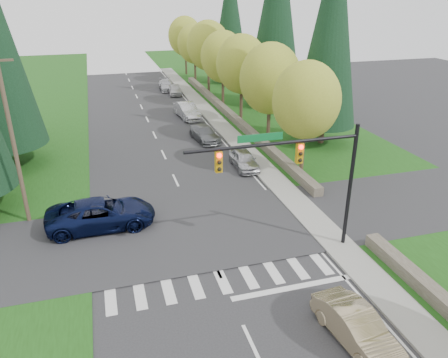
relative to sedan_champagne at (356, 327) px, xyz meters
name	(u,v)px	position (x,y,z in m)	size (l,w,h in m)	color
ground	(244,327)	(-3.96, 1.96, -0.71)	(120.00, 120.00, 0.00)	#28282B
grass_east	(310,144)	(9.04, 21.96, -0.68)	(14.00, 110.00, 0.06)	#1C4813
cross_street	(199,231)	(-3.96, 9.96, -0.71)	(120.00, 8.00, 0.10)	#28282B
sidewalk_east	(238,143)	(2.94, 23.96, -0.64)	(1.80, 80.00, 0.13)	gray
curb_east	(229,143)	(2.09, 23.96, -0.64)	(0.20, 80.00, 0.13)	gray
stone_wall_north	(231,115)	(4.64, 31.96, -0.36)	(0.70, 40.00, 0.70)	#4C4438
traffic_signal	(302,165)	(0.41, 6.46, 4.28)	(8.70, 0.37, 6.80)	black
utility_pole	(13,140)	(-13.46, 13.96, 4.44)	(1.60, 0.24, 10.00)	#473828
decid_tree_0	(306,100)	(5.24, 15.96, 4.89)	(4.80, 4.80, 8.37)	#38281C
decid_tree_1	(270,79)	(5.34, 22.96, 5.09)	(5.20, 5.20, 8.80)	#38281C
decid_tree_2	(242,64)	(5.14, 29.96, 5.22)	(5.00, 5.00, 8.82)	#38281C
decid_tree_3	(223,57)	(5.24, 36.96, 4.96)	(5.00, 5.00, 8.55)	#38281C
decid_tree_4	(208,46)	(5.34, 43.96, 5.36)	(5.40, 5.40, 9.18)	#38281C
decid_tree_5	(195,44)	(5.14, 50.96, 4.83)	(4.80, 4.80, 8.30)	#38281C
decid_tree_6	(185,36)	(5.24, 57.96, 5.16)	(5.20, 5.20, 8.86)	#38281C
conifer_e_a	(331,28)	(10.04, 21.96, 9.08)	(5.44, 5.44, 17.80)	#38281C
conifer_e_b	(277,7)	(11.04, 35.96, 10.09)	(6.12, 6.12, 19.80)	#38281C
conifer_e_c	(230,15)	(10.04, 49.96, 8.58)	(5.10, 5.10, 16.80)	#38281C
sedan_champagne	(356,327)	(0.00, 0.00, 0.00)	(1.50, 4.29, 1.41)	tan
suv_navy	(101,214)	(-9.26, 12.05, 0.15)	(2.83, 6.14, 1.71)	#0A1133
parked_car_a	(244,159)	(1.57, 18.36, -0.03)	(1.61, 4.00, 1.36)	#BABBC0
parked_car_b	(205,133)	(0.24, 25.59, -0.05)	(1.83, 4.50, 1.30)	slate
parked_car_c	(187,110)	(0.24, 33.41, 0.09)	(1.69, 4.83, 1.59)	silver
parked_car_d	(175,90)	(0.98, 44.54, -0.06)	(1.54, 3.82, 1.30)	silver
parked_car_e	(167,85)	(0.39, 47.59, -0.04)	(1.87, 4.61, 1.34)	#B7B7BC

